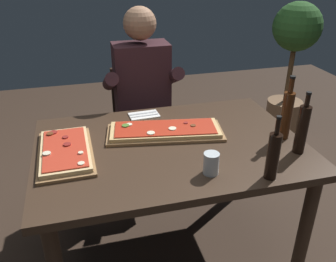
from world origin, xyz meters
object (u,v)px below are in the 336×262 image
(seated_diner, at_px, (143,94))
(wine_bottle_dark, at_px, (273,155))
(dining_table, at_px, (170,159))
(pizza_rectangular_left, at_px, (65,151))
(vinegar_bottle_green, at_px, (302,128))
(diner_chair, at_px, (141,120))
(oil_bottle_amber, at_px, (287,114))
(pizza_rectangular_front, at_px, (166,131))
(tumbler_near_camera, at_px, (211,163))
(potted_plant_corner, at_px, (291,64))

(seated_diner, bearing_deg, wine_bottle_dark, -72.77)
(dining_table, height_order, seated_diner, seated_diner)
(pizza_rectangular_left, relative_size, vinegar_bottle_green, 1.52)
(diner_chair, relative_size, seated_diner, 0.65)
(oil_bottle_amber, xyz_separation_m, diner_chair, (-0.62, 0.94, -0.39))
(dining_table, relative_size, diner_chair, 1.61)
(vinegar_bottle_green, bearing_deg, seated_diner, 121.78)
(pizza_rectangular_left, height_order, vinegar_bottle_green, vinegar_bottle_green)
(pizza_rectangular_front, bearing_deg, dining_table, -91.86)
(oil_bottle_amber, distance_m, seated_diner, 1.04)
(dining_table, distance_m, seated_diner, 0.74)
(pizza_rectangular_front, height_order, wine_bottle_dark, wine_bottle_dark)
(tumbler_near_camera, bearing_deg, diner_chair, 95.40)
(oil_bottle_amber, relative_size, seated_diner, 0.26)
(dining_table, distance_m, pizza_rectangular_front, 0.16)
(pizza_rectangular_front, relative_size, diner_chair, 0.77)
(seated_diner, bearing_deg, diner_chair, 90.00)
(oil_bottle_amber, bearing_deg, vinegar_bottle_green, -92.87)
(wine_bottle_dark, distance_m, oil_bottle_amber, 0.42)
(dining_table, bearing_deg, wine_bottle_dark, -49.64)
(vinegar_bottle_green, bearing_deg, pizza_rectangular_left, 166.66)
(pizza_rectangular_front, relative_size, potted_plant_corner, 0.53)
(dining_table, distance_m, vinegar_bottle_green, 0.69)
(wine_bottle_dark, relative_size, potted_plant_corner, 0.24)
(potted_plant_corner, bearing_deg, dining_table, -141.82)
(wine_bottle_dark, bearing_deg, pizza_rectangular_left, 153.70)
(wine_bottle_dark, distance_m, vinegar_bottle_green, 0.30)
(pizza_rectangular_left, bearing_deg, dining_table, -2.64)
(pizza_rectangular_front, bearing_deg, vinegar_bottle_green, -30.85)
(pizza_rectangular_front, xyz_separation_m, diner_chair, (-0.01, 0.74, -0.27))
(pizza_rectangular_left, relative_size, oil_bottle_amber, 1.40)
(dining_table, height_order, wine_bottle_dark, wine_bottle_dark)
(pizza_rectangular_front, relative_size, wine_bottle_dark, 2.21)
(vinegar_bottle_green, bearing_deg, wine_bottle_dark, -146.14)
(wine_bottle_dark, xyz_separation_m, diner_chair, (-0.36, 1.27, -0.37))
(pizza_rectangular_left, height_order, seated_diner, seated_diner)
(dining_table, height_order, potted_plant_corner, potted_plant_corner)
(pizza_rectangular_left, height_order, tumbler_near_camera, tumbler_near_camera)
(vinegar_bottle_green, bearing_deg, pizza_rectangular_front, 149.15)
(pizza_rectangular_left, height_order, potted_plant_corner, potted_plant_corner)
(tumbler_near_camera, distance_m, diner_chair, 1.21)
(tumbler_near_camera, bearing_deg, wine_bottle_dark, -22.16)
(seated_diner, relative_size, potted_plant_corner, 1.04)
(dining_table, relative_size, pizza_rectangular_left, 2.85)
(pizza_rectangular_left, height_order, wine_bottle_dark, wine_bottle_dark)
(dining_table, distance_m, tumbler_near_camera, 0.36)
(pizza_rectangular_left, relative_size, tumbler_near_camera, 4.73)
(oil_bottle_amber, bearing_deg, pizza_rectangular_left, 174.32)
(dining_table, relative_size, tumbler_near_camera, 13.49)
(pizza_rectangular_front, xyz_separation_m, vinegar_bottle_green, (0.60, -0.36, 0.11))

